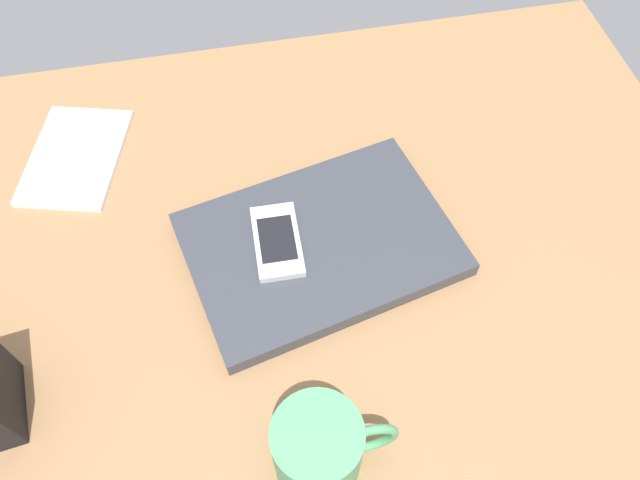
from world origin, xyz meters
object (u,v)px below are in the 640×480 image
laptop_closed (320,244)px  cell_phone_on_laptop (277,241)px  coffee_mug (320,449)px  notepad (76,157)px

laptop_closed → cell_phone_on_laptop: 5.29cm
laptop_closed → coffee_mug: (-4.93, -24.40, 3.77)cm
laptop_closed → cell_phone_on_laptop: bearing=163.2°
laptop_closed → notepad: bearing=132.4°
cell_phone_on_laptop → coffee_mug: bearing=-89.8°
cell_phone_on_laptop → laptop_closed: bearing=-4.2°
laptop_closed → coffee_mug: size_ratio=2.56×
cell_phone_on_laptop → coffee_mug: 24.87cm
cell_phone_on_laptop → notepad: (-24.00, 19.99, -2.31)cm
cell_phone_on_laptop → coffee_mug: (0.10, -24.78, 2.15)cm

